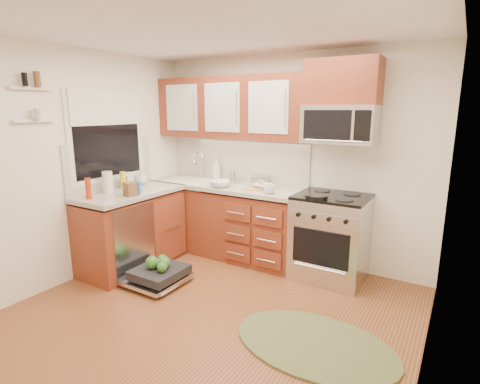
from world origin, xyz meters
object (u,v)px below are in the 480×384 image
Objects in this scene: dishwasher at (157,275)px; upper_cabinets at (230,108)px; cutting_board at (254,189)px; bowl_b at (220,184)px; range at (330,237)px; paper_towel_roll at (108,182)px; bowl_a at (263,186)px; cup at (269,189)px; microwave at (340,124)px; stock_pot at (260,180)px; skillet at (317,197)px; rug at (315,344)px; sink at (191,190)px.

upper_cabinets is at bearing 83.96° from dishwasher.
cutting_board is 0.95× the size of bowl_b.
upper_cabinets is 2.16× the size of range.
paper_towel_roll is 1.03× the size of bowl_a.
range is at bearing 15.01° from cup.
paper_towel_roll is 0.95× the size of bowl_b.
microwave is at bearing -1.02° from upper_cabinets.
microwave is at bearing 12.04° from bowl_b.
upper_cabinets is at bearing 167.09° from bowl_a.
stock_pot reaches higher than dishwasher.
microwave reaches higher than cutting_board.
bowl_a is at bearing 37.70° from paper_towel_roll.
dishwasher is at bearing -148.73° from skillet.
stock_pot reaches higher than bowl_b.
stock_pot reaches higher than rug.
rug is 1.76m from cup.
sink is at bearing 109.20° from dishwasher.
skillet reaches higher than range.
paper_towel_roll is 1.80m from bowl_a.
bowl_a is (1.07, 0.03, 0.15)m from sink.
range is 1.23m from microwave.
cutting_board is (-0.93, -0.09, 0.46)m from range.
dishwasher is 0.52× the size of rug.
cutting_board is (-1.24, 1.20, 0.92)m from rug.
skillet is 1.08× the size of stock_pot.
sink is 1.15m from paper_towel_roll.
range is 1.95m from dishwasher.
dishwasher is at bearing -120.77° from bowl_a.
range is 3.69× the size of bowl_b.
microwave reaches higher than range.
upper_cabinets reaches higher than sink.
cutting_board is at bearing 59.62° from dishwasher.
stock_pot reaches higher than bowl_a.
microwave reaches higher than bowl_a.
range is 3.88× the size of cutting_board.
upper_cabinets is 1.53× the size of rug.
cutting_board is 0.43m from bowl_b.
dishwasher is 1.67m from stock_pot.
sink is (-0.52, -0.16, -1.07)m from upper_cabinets.
rug is 6.28× the size of stock_pot.
sink is 1.28m from cup.
cup reaches higher than bowl_a.
rug is 5.81× the size of skillet.
stock_pot reaches higher than range.
skillet is 0.90× the size of bowl_b.
cutting_board reaches higher than dishwasher.
microwave is 0.57× the size of rug.
microwave is 1.14m from bowl_a.
range is 0.86m from cup.
cutting_board is at bearing 36.38° from paper_towel_roll.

